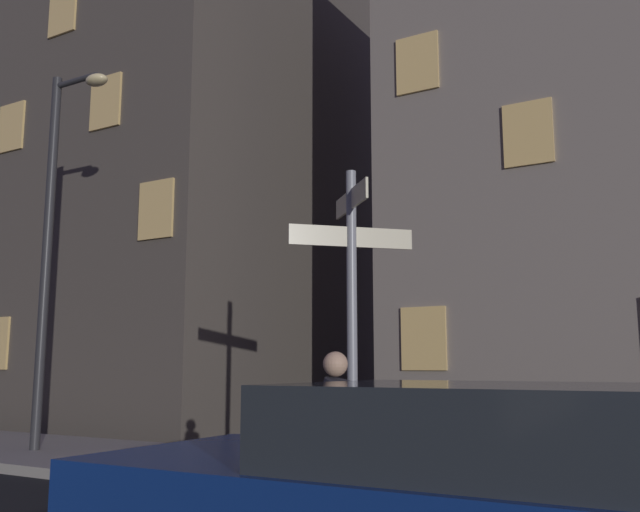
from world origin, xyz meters
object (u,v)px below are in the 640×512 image
object	(u,v)px
signpost	(352,295)
cyclist	(341,453)
car_near_left	(484,506)
street_lamp	(54,225)

from	to	relation	value
signpost	cyclist	size ratio (longest dim) A/B	2.01
signpost	car_near_left	world-z (taller)	signpost
street_lamp	cyclist	size ratio (longest dim) A/B	3.49
signpost	car_near_left	distance (m)	4.55
signpost	car_near_left	bearing A→B (deg)	-52.99
signpost	street_lamp	world-z (taller)	street_lamp
signpost	cyclist	world-z (taller)	signpost
car_near_left	signpost	bearing A→B (deg)	127.01
signpost	car_near_left	size ratio (longest dim) A/B	0.78
signpost	street_lamp	distance (m)	6.15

